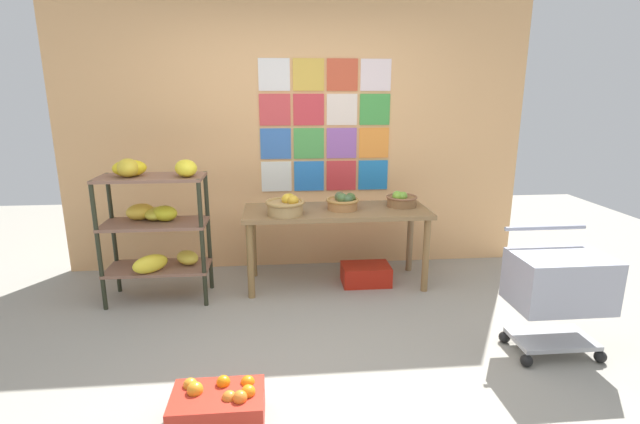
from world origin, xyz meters
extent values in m
plane|color=gray|center=(0.00, 0.00, 0.00)|extent=(9.78, 9.78, 0.00)
cube|color=#E4A96D|center=(0.00, 1.92, 1.44)|extent=(4.53, 0.06, 2.88)
cube|color=silver|center=(-0.20, 1.88, 1.90)|extent=(0.30, 0.01, 0.30)
cube|color=gold|center=(0.12, 1.88, 1.90)|extent=(0.30, 0.01, 0.30)
cube|color=#D14D30|center=(0.44, 1.88, 1.90)|extent=(0.30, 0.01, 0.30)
cube|color=silver|center=(0.77, 1.88, 1.90)|extent=(0.30, 0.01, 0.30)
cube|color=#D74346|center=(-0.20, 1.88, 1.57)|extent=(0.30, 0.01, 0.30)
cube|color=#D43840|center=(0.12, 1.88, 1.57)|extent=(0.30, 0.01, 0.30)
cube|color=#F2DCCA|center=(0.44, 1.88, 1.57)|extent=(0.30, 0.01, 0.30)
cube|color=green|center=(0.77, 1.88, 1.57)|extent=(0.30, 0.01, 0.30)
cube|color=#386CBB|center=(-0.20, 1.88, 1.25)|extent=(0.30, 0.01, 0.30)
cube|color=#4AA14B|center=(0.12, 1.88, 1.25)|extent=(0.30, 0.01, 0.30)
cube|color=#975AAF|center=(0.44, 1.88, 1.25)|extent=(0.30, 0.01, 0.30)
cube|color=orange|center=(0.77, 1.88, 1.25)|extent=(0.30, 0.01, 0.30)
cube|color=silver|center=(-0.20, 1.88, 0.93)|extent=(0.30, 0.01, 0.30)
cube|color=blue|center=(0.12, 1.88, 0.93)|extent=(0.30, 0.01, 0.30)
cube|color=red|center=(0.44, 1.88, 0.93)|extent=(0.30, 0.01, 0.30)
cube|color=#2279C2|center=(0.77, 1.88, 0.93)|extent=(0.30, 0.01, 0.30)
cylinder|color=#282C1D|center=(-1.63, 0.99, 0.54)|extent=(0.04, 0.04, 1.07)
cylinder|color=#282C1D|center=(-0.81, 0.99, 0.54)|extent=(0.04, 0.04, 1.07)
cylinder|color=#282C1D|center=(-1.63, 1.35, 0.54)|extent=(0.04, 0.04, 1.07)
cylinder|color=#282C1D|center=(-0.81, 1.35, 0.54)|extent=(0.04, 0.04, 1.07)
cube|color=#865E4B|center=(-1.22, 1.17, 0.28)|extent=(0.85, 0.40, 0.03)
ellipsoid|color=yellow|center=(-1.25, 1.03, 0.37)|extent=(0.31, 0.28, 0.15)
ellipsoid|color=gold|center=(-0.98, 1.21, 0.35)|extent=(0.27, 0.28, 0.11)
cube|color=#865E4B|center=(-1.22, 1.17, 0.67)|extent=(0.85, 0.40, 0.02)
ellipsoid|color=yellow|center=(-1.36, 1.27, 0.75)|extent=(0.30, 0.28, 0.14)
ellipsoid|color=yellow|center=(-1.23, 1.27, 0.73)|extent=(0.20, 0.29, 0.10)
ellipsoid|color=yellow|center=(-1.14, 1.21, 0.75)|extent=(0.25, 0.22, 0.13)
cube|color=#865E4B|center=(-1.22, 1.17, 1.06)|extent=(0.85, 0.40, 0.02)
ellipsoid|color=yellow|center=(-1.38, 1.17, 1.14)|extent=(0.30, 0.24, 0.13)
ellipsoid|color=yellow|center=(-0.92, 1.11, 1.14)|extent=(0.25, 0.28, 0.14)
ellipsoid|color=gold|center=(-1.38, 1.14, 1.15)|extent=(0.24, 0.28, 0.15)
cube|color=olive|center=(0.33, 1.36, 0.69)|extent=(1.66, 0.62, 0.04)
cylinder|color=olive|center=(-0.44, 1.11, 0.34)|extent=(0.06, 0.06, 0.67)
cylinder|color=olive|center=(1.10, 1.11, 0.34)|extent=(0.06, 0.06, 0.67)
cylinder|color=olive|center=(-0.44, 1.61, 0.34)|extent=(0.06, 0.06, 0.67)
cylinder|color=olive|center=(1.10, 1.61, 0.34)|extent=(0.06, 0.06, 0.67)
cylinder|color=#B37B47|center=(0.38, 1.35, 0.76)|extent=(0.27, 0.27, 0.09)
torus|color=#AE7E40|center=(0.38, 1.35, 0.80)|extent=(0.29, 0.29, 0.03)
sphere|color=#43622D|center=(0.46, 1.36, 0.81)|extent=(0.10, 0.10, 0.10)
sphere|color=#406D22|center=(0.38, 1.35, 0.81)|extent=(0.09, 0.09, 0.09)
sphere|color=#3F5E37|center=(0.42, 1.30, 0.81)|extent=(0.09, 0.09, 0.09)
sphere|color=#476837|center=(0.37, 1.31, 0.82)|extent=(0.09, 0.09, 0.09)
sphere|color=#4A6A29|center=(0.38, 1.35, 0.81)|extent=(0.08, 0.08, 0.08)
sphere|color=#4A5B38|center=(0.36, 1.37, 0.82)|extent=(0.10, 0.10, 0.10)
cylinder|color=olive|center=(0.95, 1.42, 0.76)|extent=(0.27, 0.27, 0.09)
torus|color=#8E5D40|center=(0.95, 1.42, 0.80)|extent=(0.29, 0.29, 0.02)
sphere|color=#69BD3C|center=(0.95, 1.42, 0.81)|extent=(0.07, 0.07, 0.07)
sphere|color=#74AC36|center=(0.93, 1.37, 0.82)|extent=(0.08, 0.08, 0.08)
sphere|color=#66B640|center=(0.95, 1.40, 0.81)|extent=(0.08, 0.08, 0.08)
sphere|color=#7BB334|center=(0.89, 1.37, 0.82)|extent=(0.08, 0.08, 0.08)
sphere|color=#6BB73D|center=(0.89, 1.39, 0.82)|extent=(0.09, 0.09, 0.09)
cylinder|color=#A58451|center=(-0.13, 1.21, 0.77)|extent=(0.31, 0.31, 0.11)
torus|color=#A9844B|center=(-0.13, 1.21, 0.82)|extent=(0.34, 0.34, 0.03)
sphere|color=gold|center=(-0.09, 1.30, 0.84)|extent=(0.09, 0.09, 0.09)
sphere|color=gold|center=(-0.07, 1.16, 0.85)|extent=(0.10, 0.10, 0.10)
sphere|color=gold|center=(-0.11, 1.21, 0.85)|extent=(0.10, 0.10, 0.10)
cube|color=red|center=(0.61, 1.32, 0.09)|extent=(0.44, 0.29, 0.18)
cube|color=red|center=(-0.54, -0.50, 0.10)|extent=(0.49, 0.31, 0.19)
sphere|color=orange|center=(-0.41, -0.56, 0.20)|extent=(0.08, 0.08, 0.08)
sphere|color=orange|center=(-0.51, -0.42, 0.20)|extent=(0.07, 0.07, 0.07)
sphere|color=orange|center=(-0.69, -0.42, 0.20)|extent=(0.08, 0.08, 0.08)
sphere|color=orange|center=(-0.38, -0.42, 0.19)|extent=(0.08, 0.08, 0.08)
sphere|color=orange|center=(-0.47, -0.54, 0.19)|extent=(0.08, 0.08, 0.08)
sphere|color=orange|center=(-0.66, -0.47, 0.20)|extent=(0.09, 0.09, 0.09)
sphere|color=orange|center=(-0.37, -0.52, 0.21)|extent=(0.08, 0.08, 0.08)
sphere|color=black|center=(1.39, -0.12, 0.04)|extent=(0.08, 0.08, 0.08)
sphere|color=black|center=(1.91, -0.12, 0.04)|extent=(0.08, 0.08, 0.08)
sphere|color=black|center=(1.39, 0.18, 0.04)|extent=(0.08, 0.08, 0.08)
sphere|color=black|center=(1.91, 0.18, 0.04)|extent=(0.08, 0.08, 0.08)
cube|color=#A5A8AD|center=(1.65, 0.03, 0.10)|extent=(0.53, 0.32, 0.03)
cube|color=#9B9FB0|center=(1.65, 0.03, 0.53)|extent=(0.61, 0.40, 0.35)
cylinder|color=#9B9FB0|center=(1.65, 0.26, 0.82)|extent=(0.58, 0.03, 0.03)
camera|label=1|loc=(-0.20, -2.68, 1.73)|focal=26.17mm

